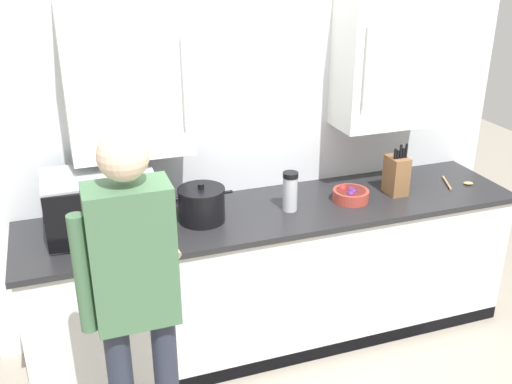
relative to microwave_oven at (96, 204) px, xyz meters
The scene contains 9 objects.
back_wall_tiled 1.14m from the microwave_oven, 15.87° to the left, with size 3.38×0.44×2.79m.
counter_unit 1.21m from the microwave_oven, ahead, with size 3.00×0.70×0.91m.
microwave_oven is the anchor object (origin of this frame).
knife_block 1.82m from the microwave_oven, ahead, with size 0.11×0.15×0.33m.
thermos_flask 1.10m from the microwave_oven, ahead, with size 0.09×0.09×0.24m.
wooden_spoon 2.29m from the microwave_oven, ahead, with size 0.21×0.20×0.02m.
stock_pot 0.58m from the microwave_oven, ahead, with size 0.36×0.27×0.23m.
fruit_bowl 1.50m from the microwave_oven, ahead, with size 0.22×0.22×0.10m.
person_figure 0.87m from the microwave_oven, 85.24° to the right, with size 0.44×0.62×1.75m.
Camera 1 is at (-1.18, -2.34, 2.40)m, focal length 41.48 mm.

